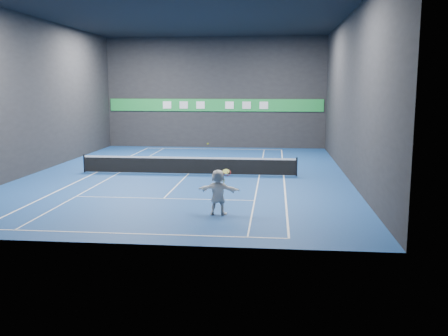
# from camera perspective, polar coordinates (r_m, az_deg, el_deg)

# --- Properties ---
(ground) EXTENTS (26.00, 26.00, 0.00)m
(ground) POSITION_cam_1_polar(r_m,az_deg,el_deg) (28.89, -4.11, -0.70)
(ground) COLOR navy
(ground) RESTS_ON ground
(ceiling) EXTENTS (26.00, 26.00, 0.00)m
(ceiling) POSITION_cam_1_polar(r_m,az_deg,el_deg) (28.73, -4.33, 17.27)
(ceiling) COLOR black
(ceiling) RESTS_ON ground
(wall_back) EXTENTS (18.00, 0.10, 9.00)m
(wall_back) POSITION_cam_1_polar(r_m,az_deg,el_deg) (41.32, -1.03, 8.59)
(wall_back) COLOR black
(wall_back) RESTS_ON ground
(wall_front) EXTENTS (18.00, 0.10, 9.00)m
(wall_front) POSITION_cam_1_polar(r_m,az_deg,el_deg) (15.83, -12.55, 7.28)
(wall_front) COLOR black
(wall_front) RESTS_ON ground
(wall_left) EXTENTS (0.10, 26.00, 9.00)m
(wall_left) POSITION_cam_1_polar(r_m,az_deg,el_deg) (31.31, -20.81, 7.78)
(wall_left) COLOR black
(wall_left) RESTS_ON ground
(wall_right) EXTENTS (0.10, 26.00, 9.00)m
(wall_right) POSITION_cam_1_polar(r_m,az_deg,el_deg) (28.30, 14.21, 8.00)
(wall_right) COLOR black
(wall_right) RESTS_ON ground
(baseline_near) EXTENTS (10.98, 0.08, 0.01)m
(baseline_near) POSITION_cam_1_polar(r_m,az_deg,el_deg) (17.60, -10.89, -7.37)
(baseline_near) COLOR white
(baseline_near) RESTS_ON ground
(baseline_far) EXTENTS (10.98, 0.08, 0.01)m
(baseline_far) POSITION_cam_1_polar(r_m,az_deg,el_deg) (40.52, -1.20, 2.20)
(baseline_far) COLOR white
(baseline_far) RESTS_ON ground
(sideline_doubles_left) EXTENTS (0.08, 23.78, 0.01)m
(sideline_doubles_left) POSITION_cam_1_polar(r_m,az_deg,el_deg) (30.32, -14.38, -0.49)
(sideline_doubles_left) COLOR white
(sideline_doubles_left) RESTS_ON ground
(sideline_doubles_right) EXTENTS (0.08, 23.78, 0.01)m
(sideline_doubles_right) POSITION_cam_1_polar(r_m,az_deg,el_deg) (28.46, 6.84, -0.89)
(sideline_doubles_right) COLOR white
(sideline_doubles_right) RESTS_ON ground
(sideline_singles_left) EXTENTS (0.06, 23.78, 0.01)m
(sideline_singles_left) POSITION_cam_1_polar(r_m,az_deg,el_deg) (29.87, -11.90, -0.54)
(sideline_singles_left) COLOR white
(sideline_singles_left) RESTS_ON ground
(sideline_singles_right) EXTENTS (0.06, 23.78, 0.01)m
(sideline_singles_right) POSITION_cam_1_polar(r_m,az_deg,el_deg) (28.47, 4.06, -0.84)
(sideline_singles_right) COLOR white
(sideline_singles_right) RESTS_ON ground
(service_line_near) EXTENTS (8.23, 0.06, 0.01)m
(service_line_near) POSITION_cam_1_polar(r_m,az_deg,el_deg) (22.73, -6.91, -3.47)
(service_line_near) COLOR white
(service_line_near) RESTS_ON ground
(service_line_far) EXTENTS (8.23, 0.06, 0.01)m
(service_line_far) POSITION_cam_1_polar(r_m,az_deg,el_deg) (35.13, -2.30, 1.10)
(service_line_far) COLOR white
(service_line_far) RESTS_ON ground
(center_service_line) EXTENTS (0.06, 12.80, 0.01)m
(center_service_line) POSITION_cam_1_polar(r_m,az_deg,el_deg) (28.89, -4.11, -0.70)
(center_service_line) COLOR white
(center_service_line) RESTS_ON ground
(player) EXTENTS (1.73, 0.72, 1.81)m
(player) POSITION_cam_1_polar(r_m,az_deg,el_deg) (19.59, -0.68, -2.76)
(player) COLOR white
(player) RESTS_ON ground
(tennis_ball) EXTENTS (0.06, 0.06, 0.06)m
(tennis_ball) POSITION_cam_1_polar(r_m,az_deg,el_deg) (19.46, -1.86, 2.80)
(tennis_ball) COLOR #BFDC24
(tennis_ball) RESTS_ON player
(tennis_net) EXTENTS (12.50, 0.10, 1.07)m
(tennis_net) POSITION_cam_1_polar(r_m,az_deg,el_deg) (28.80, -4.13, 0.35)
(tennis_net) COLOR black
(tennis_net) RESTS_ON ground
(sponsor_banner) EXTENTS (17.64, 0.11, 1.00)m
(sponsor_banner) POSITION_cam_1_polar(r_m,az_deg,el_deg) (41.28, -1.03, 7.20)
(sponsor_banner) COLOR green
(sponsor_banner) RESTS_ON wall_back
(tennis_racket) EXTENTS (0.44, 0.34, 0.63)m
(tennis_racket) POSITION_cam_1_polar(r_m,az_deg,el_deg) (19.46, 0.32, -0.67)
(tennis_racket) COLOR #AF1712
(tennis_racket) RESTS_ON player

